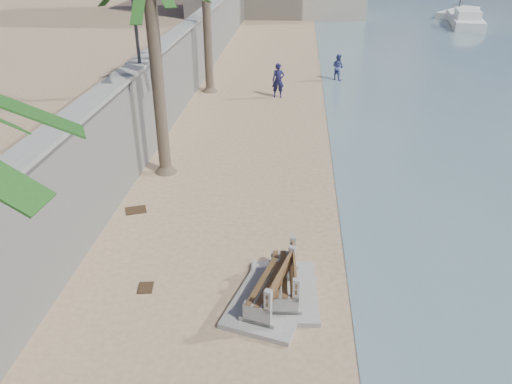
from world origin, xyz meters
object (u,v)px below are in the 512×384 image
object	(u,v)px
bench_near	(270,289)
sailboat_west	(458,12)
person_b	(338,66)
yacht_far	(465,21)
person_a	(278,78)
bench_far	(284,279)

from	to	relation	value
bench_near	sailboat_west	size ratio (longest dim) A/B	0.27
person_b	yacht_far	size ratio (longest dim) A/B	0.18
bench_near	person_a	world-z (taller)	person_a
bench_far	person_a	world-z (taller)	person_a
person_b	yacht_far	xyz separation A→B (m)	(13.18, 20.95, -0.48)
person_a	sailboat_west	bearing A→B (deg)	56.55
bench_far	person_b	bearing A→B (deg)	82.92
bench_far	sailboat_west	world-z (taller)	sailboat_west
yacht_far	bench_far	bearing A→B (deg)	168.51
bench_near	person_b	world-z (taller)	person_b
person_a	bench_far	bearing A→B (deg)	-90.76
person_b	yacht_far	distance (m)	24.75
person_b	sailboat_west	xyz separation A→B (m)	(14.19, 26.93, -0.51)
person_b	sailboat_west	bearing A→B (deg)	-76.20
bench_far	person_b	size ratio (longest dim) A/B	1.46
bench_near	sailboat_west	xyz separation A→B (m)	(16.97, 47.33, -0.12)
yacht_far	person_b	bearing A→B (deg)	157.26
bench_near	yacht_far	world-z (taller)	yacht_far
person_a	yacht_far	distance (m)	29.78
person_a	sailboat_west	size ratio (longest dim) A/B	0.20
person_b	person_a	bearing A→B (deg)	90.44
yacht_far	bench_near	bearing A→B (deg)	168.33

